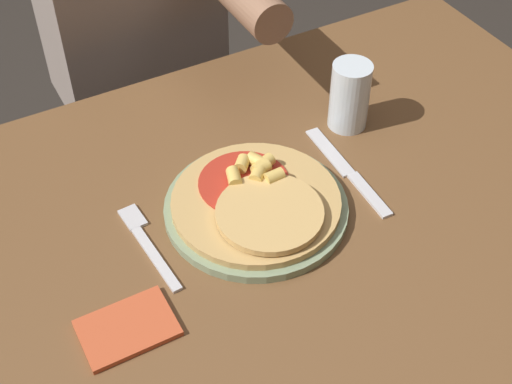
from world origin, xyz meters
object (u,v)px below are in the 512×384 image
plate (256,208)px  person_diner (134,28)px  dining_table (290,266)px  fork (146,241)px  drinking_glass (350,96)px  knife (349,172)px  pizza (258,201)px

plate → person_diner: person_diner is taller
dining_table → fork: 0.24m
drinking_glass → knife: bearing=-122.0°
fork → knife: same height
drinking_glass → person_diner: bearing=110.8°
dining_table → plate: (-0.04, 0.04, 0.11)m
dining_table → person_diner: size_ratio=0.99×
plate → drinking_glass: size_ratio=2.32×
person_diner → pizza: bearing=-93.8°
dining_table → drinking_glass: 0.29m
pizza → plate: bearing=117.4°
knife → drinking_glass: drinking_glass is taller
plate → dining_table: bearing=-45.8°
fork → person_diner: (0.21, 0.58, -0.03)m
pizza → person_diner: person_diner is taller
dining_table → fork: bearing=163.5°
person_diner → drinking_glass: bearing=-69.2°
knife → person_diner: 0.61m
dining_table → person_diner: bearing=89.7°
pizza → person_diner: 0.61m
pizza → drinking_glass: size_ratio=2.13×
dining_table → person_diner: (0.00, 0.64, 0.07)m
dining_table → plate: size_ratio=4.37×
dining_table → pizza: bearing=135.4°
dining_table → fork: (-0.20, 0.06, 0.11)m
fork → knife: 0.33m
pizza → knife: 0.16m
fork → knife: (0.33, -0.02, -0.00)m
drinking_glass → person_diner: person_diner is taller
knife → person_diner: bearing=101.6°
dining_table → knife: 0.17m
plate → fork: plate is taller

